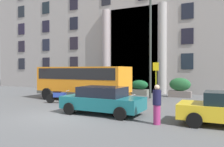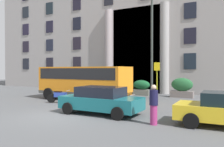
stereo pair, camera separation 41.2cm
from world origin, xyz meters
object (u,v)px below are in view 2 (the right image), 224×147
(orange_minibus, at_px, (84,80))
(white_taxi_kerbside, at_px, (101,100))
(bus_stop_sign, at_px, (157,77))
(hedge_planter_west, at_px, (58,84))
(lamppost_plaza_centre, at_px, (152,37))
(hedge_planter_entrance_right, at_px, (182,88))
(hedge_planter_entrance_left, at_px, (141,88))
(scooter_by_planter, at_px, (123,102))
(hedge_planter_far_west, at_px, (94,86))
(pedestrian_child_trailing, at_px, (154,105))
(motorcycle_near_kerb, at_px, (60,97))

(orange_minibus, xyz_separation_m, white_taxi_kerbside, (3.93, -4.14, -0.80))
(bus_stop_sign, distance_m, white_taxi_kerbside, 6.35)
(hedge_planter_west, bearing_deg, orange_minibus, -36.38)
(bus_stop_sign, xyz_separation_m, lamppost_plaza_centre, (-0.79, 1.24, 3.15))
(bus_stop_sign, xyz_separation_m, hedge_planter_entrance_right, (1.24, 3.02, -0.96))
(orange_minibus, bearing_deg, hedge_planter_entrance_left, 62.74)
(hedge_planter_west, xyz_separation_m, lamppost_plaza_centre, (11.48, -2.03, 4.24))
(orange_minibus, xyz_separation_m, scooter_by_planter, (4.37, -2.40, -1.07))
(hedge_planter_far_west, bearing_deg, pedestrian_child_trailing, -47.03)
(scooter_by_planter, bearing_deg, lamppost_plaza_centre, 97.24)
(bus_stop_sign, distance_m, scooter_by_planter, 4.66)
(bus_stop_sign, height_order, pedestrian_child_trailing, bus_stop_sign)
(orange_minibus, distance_m, hedge_planter_west, 8.96)
(white_taxi_kerbside, distance_m, motorcycle_near_kerb, 4.89)
(hedge_planter_entrance_right, bearing_deg, scooter_by_planter, -104.79)
(hedge_planter_entrance_left, xyz_separation_m, motorcycle_near_kerb, (-3.28, -7.20, -0.20))
(hedge_planter_entrance_left, xyz_separation_m, lamppost_plaza_centre, (1.54, -1.79, 4.25))
(orange_minibus, bearing_deg, hedge_planter_far_west, 115.36)
(orange_minibus, distance_m, bus_stop_sign, 5.48)
(hedge_planter_west, relative_size, motorcycle_near_kerb, 0.80)
(hedge_planter_far_west, distance_m, hedge_planter_entrance_left, 4.87)
(bus_stop_sign, relative_size, hedge_planter_entrance_right, 1.56)
(hedge_planter_entrance_left, bearing_deg, white_taxi_kerbside, -82.71)
(hedge_planter_entrance_left, distance_m, pedestrian_child_trailing, 11.04)
(hedge_planter_west, xyz_separation_m, motorcycle_near_kerb, (6.65, -7.45, -0.20))
(hedge_planter_far_west, xyz_separation_m, motorcycle_near_kerb, (1.58, -6.90, -0.19))
(pedestrian_child_trailing, bearing_deg, white_taxi_kerbside, -174.26)
(hedge_planter_entrance_left, bearing_deg, hedge_planter_west, 178.61)
(hedge_planter_far_west, height_order, scooter_by_planter, hedge_planter_far_west)
(scooter_by_planter, distance_m, motorcycle_near_kerb, 4.90)
(orange_minibus, height_order, hedge_planter_west, orange_minibus)
(scooter_by_planter, relative_size, pedestrian_child_trailing, 1.20)
(orange_minibus, bearing_deg, hedge_planter_entrance_right, 39.90)
(hedge_planter_west, xyz_separation_m, hedge_planter_entrance_right, (13.51, -0.25, 0.13))
(hedge_planter_far_west, relative_size, white_taxi_kerbside, 0.40)
(bus_stop_sign, bearing_deg, pedestrian_child_trailing, -74.48)
(hedge_planter_far_west, xyz_separation_m, pedestrian_child_trailing, (9.18, -9.86, 0.20))
(scooter_by_planter, bearing_deg, hedge_planter_entrance_right, 81.78)
(hedge_planter_far_west, bearing_deg, white_taxi_kerbside, -55.79)
(scooter_by_planter, distance_m, pedestrian_child_trailing, 3.86)
(bus_stop_sign, bearing_deg, orange_minibus, -158.39)
(hedge_planter_entrance_right, distance_m, motorcycle_near_kerb, 9.94)
(motorcycle_near_kerb, bearing_deg, white_taxi_kerbside, -38.30)
(white_taxi_kerbside, xyz_separation_m, pedestrian_child_trailing, (3.14, -0.97, 0.12))
(hedge_planter_west, bearing_deg, lamppost_plaza_centre, -10.03)
(hedge_planter_west, distance_m, scooter_by_planter, 13.87)
(hedge_planter_entrance_right, relative_size, motorcycle_near_kerb, 0.94)
(bus_stop_sign, relative_size, hedge_planter_far_west, 1.67)
(orange_minibus, distance_m, hedge_planter_far_west, 5.26)
(hedge_planter_entrance_right, bearing_deg, hedge_planter_west, 178.93)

